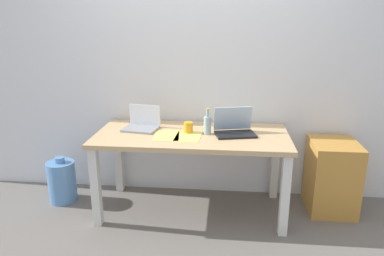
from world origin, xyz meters
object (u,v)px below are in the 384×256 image
water_cooler_jug (62,181)px  filing_cabinet (331,176)px  beer_bottle (207,125)px  desk (192,144)px  laptop_right (234,129)px  laptop_left (142,124)px  coffee_mug (188,127)px  computer_mouse (247,124)px

water_cooler_jug → filing_cabinet: 2.50m
water_cooler_jug → filing_cabinet: bearing=2.1°
beer_bottle → filing_cabinet: size_ratio=0.35×
desk → laptop_right: laptop_right is taller
desk → water_cooler_jug: size_ratio=3.74×
laptop_right → laptop_left: bearing=175.0°
desk → filing_cabinet: bearing=6.6°
laptop_left → coffee_mug: 0.43m
laptop_left → filing_cabinet: bearing=1.7°
computer_mouse → beer_bottle: bearing=-110.7°
water_cooler_jug → laptop_right: bearing=-1.1°
laptop_left → laptop_right: bearing=-5.0°
desk → water_cooler_jug: desk is taller
desk → coffee_mug: bearing=147.4°
laptop_left → coffee_mug: bearing=-9.6°
water_cooler_jug → coffee_mug: bearing=-1.5°
laptop_right → coffee_mug: laptop_right is taller
filing_cabinet → desk: bearing=-173.4°
coffee_mug → filing_cabinet: coffee_mug is taller
beer_bottle → filing_cabinet: (1.12, 0.15, -0.49)m
laptop_right → beer_bottle: size_ratio=1.67×
desk → filing_cabinet: 1.30m
computer_mouse → coffee_mug: size_ratio=1.05×
laptop_right → water_cooler_jug: bearing=178.9°
laptop_right → coffee_mug: 0.40m
laptop_left → coffee_mug: size_ratio=3.44×
desk → beer_bottle: bearing=-1.5°
laptop_right → beer_bottle: (-0.23, -0.03, 0.04)m
computer_mouse → coffee_mug: (-0.51, -0.26, 0.03)m
laptop_left → beer_bottle: size_ratio=1.45×
desk → computer_mouse: bearing=30.8°
computer_mouse → water_cooler_jug: (-1.73, -0.23, -0.55)m
filing_cabinet → coffee_mug: bearing=-174.5°
computer_mouse → coffee_mug: coffee_mug is taller
coffee_mug → filing_cabinet: (1.28, 0.12, -0.46)m
desk → coffee_mug: (-0.03, 0.02, 0.14)m
laptop_right → filing_cabinet: 1.01m
coffee_mug → laptop_left: bearing=170.4°
laptop_left → laptop_right: laptop_right is taller
computer_mouse → filing_cabinet: computer_mouse is taller
laptop_left → water_cooler_jug: size_ratio=0.74×
computer_mouse → filing_cabinet: 0.89m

